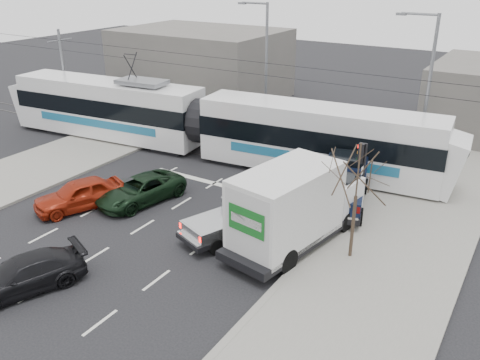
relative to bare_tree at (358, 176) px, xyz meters
The scene contains 17 objects.
ground 8.85m from the bare_tree, 161.79° to the right, with size 120.00×120.00×0.00m, color black.
sidewalk_right 4.69m from the bare_tree, 60.75° to the right, with size 6.00×60.00×0.15m, color gray.
sidewalk_left 20.11m from the bare_tree, behind, with size 6.00×60.00×0.15m, color gray.
rails 11.33m from the bare_tree, 135.38° to the left, with size 60.00×1.60×0.03m, color #33302D.
building_left 29.11m from the bare_tree, 137.92° to the left, with size 14.00×10.00×6.00m, color #65605C.
bare_tree is the anchor object (origin of this frame).
traffic_signal 4.28m from the bare_tree, 105.76° to the left, with size 0.44×0.44×3.60m.
street_lamp_near 11.58m from the bare_tree, 91.42° to the left, with size 2.38×0.25×9.00m.
street_lamp_far 17.97m from the bare_tree, 131.12° to the left, with size 2.38×0.25×9.00m.
catenary 10.68m from the bare_tree, 135.38° to the left, with size 60.00×0.20×7.00m.
tram 14.63m from the bare_tree, 150.47° to the left, with size 29.40×5.85×5.97m.
silver_pickup 5.84m from the bare_tree, behind, with size 3.51×5.50×1.89m.
box_truck 3.22m from the bare_tree, behind, with size 3.82×7.77×3.72m.
navy_pickup 5.93m from the bare_tree, 114.36° to the left, with size 3.53×6.06×2.41m.
green_car 11.66m from the bare_tree, behind, with size 2.23×4.84×1.34m, color black.
red_car 13.91m from the bare_tree, 168.98° to the right, with size 1.79×4.45×1.52m, color #9A220E.
dark_car 13.35m from the bare_tree, 138.64° to the right, with size 1.86×4.57×1.33m, color black.
Camera 1 is at (13.28, -15.52, 11.54)m, focal length 38.00 mm.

